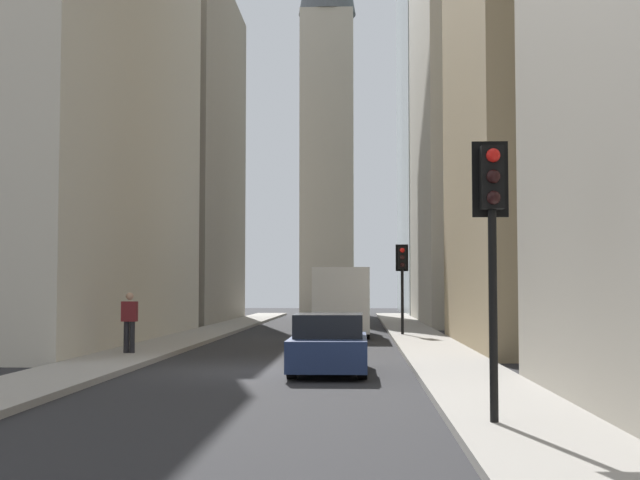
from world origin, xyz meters
The scene contains 12 objects.
ground_plane centered at (0.00, 0.00, 0.00)m, with size 135.00×135.00×0.00m, color #262628.
sidewalk_right centered at (0.00, 4.50, 0.07)m, with size 90.00×2.20×0.14m, color gray.
sidewalk_left centered at (0.00, -4.50, 0.07)m, with size 90.00×2.20×0.14m, color gray.
building_left_far centered at (29.37, -10.60, 15.93)m, with size 17.16×10.50×31.83m.
building_right_far centered at (29.69, 10.60, 10.02)m, with size 15.47×10.00×20.04m.
building_right_midfar centered at (10.51, 10.60, 10.70)m, with size 19.71×10.00×21.40m.
church_spire centered at (45.57, 0.32, 19.19)m, with size 4.46×4.46×36.72m.
delivery_truck centered at (15.63, -1.40, 1.46)m, with size 6.46×2.25×2.84m.
sedan_navy centered at (-0.56, -1.40, 0.66)m, with size 4.30×1.78×1.42m.
traffic_light_foreground centered at (-8.86, -4.01, 3.08)m, with size 0.43×0.52×4.00m.
traffic_light_midblock centered at (14.56, -3.89, 2.84)m, with size 0.43×0.52×3.68m.
pedestrian centered at (3.87, 4.57, 1.10)m, with size 0.26×0.44×1.75m.
Camera 1 is at (-21.29, -2.12, 2.02)m, focal length 48.92 mm.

